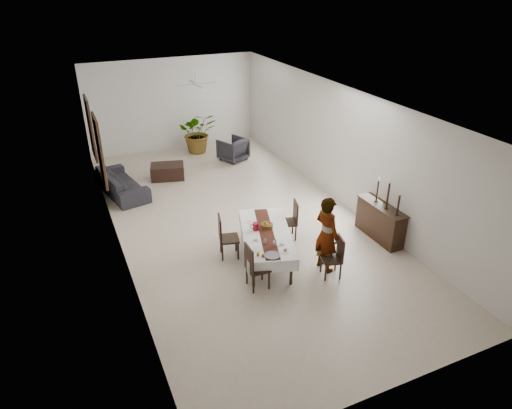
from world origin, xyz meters
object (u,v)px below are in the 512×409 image
(dining_table_top, at_px, (266,234))
(red_pitcher, at_px, (256,227))
(woman, at_px, (327,234))
(sideboard_body, at_px, (380,222))
(sofa, at_px, (121,183))

(dining_table_top, xyz_separation_m, red_pitcher, (-0.17, 0.19, 0.12))
(red_pitcher, distance_m, woman, 1.57)
(red_pitcher, relative_size, sideboard_body, 0.13)
(dining_table_top, height_order, red_pitcher, red_pitcher)
(red_pitcher, xyz_separation_m, sideboard_body, (3.04, -0.49, -0.34))
(dining_table_top, relative_size, sideboard_body, 1.51)
(woman, distance_m, sideboard_body, 2.02)
(woman, xyz_separation_m, sideboard_body, (1.89, 0.57, -0.43))
(red_pitcher, height_order, sideboard_body, red_pitcher)
(sideboard_body, relative_size, sofa, 0.62)
(sideboard_body, xyz_separation_m, sofa, (-5.25, 5.10, -0.09))
(sideboard_body, bearing_deg, sofa, 135.83)
(sideboard_body, bearing_deg, woman, -163.10)
(sofa, bearing_deg, sideboard_body, -145.49)
(dining_table_top, xyz_separation_m, sofa, (-2.37, 4.80, -0.31))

